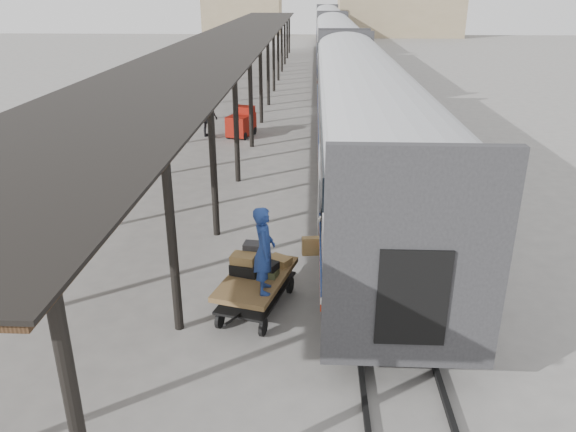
% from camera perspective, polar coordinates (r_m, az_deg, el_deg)
% --- Properties ---
extents(ground, '(160.00, 160.00, 0.00)m').
position_cam_1_polar(ground, '(14.13, -3.78, -6.93)').
color(ground, slate).
rests_on(ground, ground).
extents(train, '(3.45, 76.01, 4.01)m').
position_cam_1_polar(train, '(46.28, 4.93, 16.97)').
color(train, silver).
rests_on(train, ground).
extents(canopy, '(4.90, 64.30, 4.15)m').
position_cam_1_polar(canopy, '(36.70, -5.30, 17.66)').
color(canopy, '#422B19').
rests_on(canopy, ground).
extents(rails, '(1.54, 150.00, 0.12)m').
position_cam_1_polar(rails, '(46.79, 4.82, 13.78)').
color(rails, black).
rests_on(rails, ground).
extents(building_far, '(18.00, 10.00, 8.00)m').
position_cam_1_polar(building_far, '(91.17, 11.18, 20.04)').
color(building_far, tan).
rests_on(building_far, ground).
extents(building_left, '(12.00, 8.00, 6.00)m').
position_cam_1_polar(building_left, '(95.04, -4.61, 19.83)').
color(building_left, tan).
rests_on(building_left, ground).
extents(baggage_cart, '(1.83, 2.64, 0.86)m').
position_cam_1_polar(baggage_cart, '(12.80, -3.23, -6.92)').
color(baggage_cart, brown).
rests_on(baggage_cart, ground).
extents(suitcase_stack, '(1.41, 1.10, 0.59)m').
position_cam_1_polar(suitcase_stack, '(12.86, -3.30, -4.61)').
color(suitcase_stack, '#343436').
rests_on(suitcase_stack, baggage_cart).
extents(luggage_tug, '(1.42, 1.84, 1.43)m').
position_cam_1_polar(luggage_tug, '(28.11, -4.75, 9.37)').
color(luggage_tug, maroon).
rests_on(luggage_tug, ground).
extents(porter, '(0.51, 0.73, 1.91)m').
position_cam_1_polar(porter, '(11.66, -2.43, -3.50)').
color(porter, navy).
rests_on(porter, baggage_cart).
extents(pedestrian, '(1.21, 0.88, 1.91)m').
position_cam_1_polar(pedestrian, '(28.13, -8.18, 9.86)').
color(pedestrian, black).
rests_on(pedestrian, ground).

